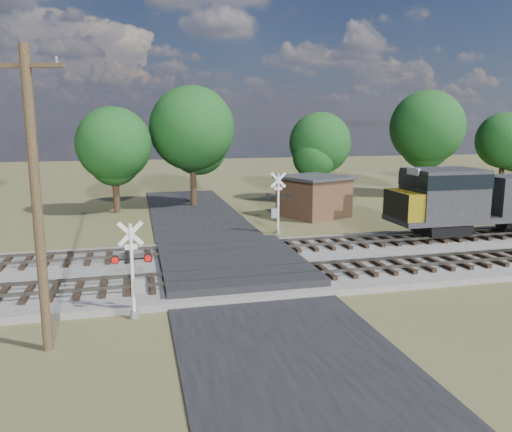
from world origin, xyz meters
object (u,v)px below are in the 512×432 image
object	(u,v)px
utility_pole	(36,196)
equipment_shed	(314,196)
crossing_signal_near	(135,278)
crossing_signal_far	(277,208)

from	to	relation	value
utility_pole	equipment_shed	bearing A→B (deg)	69.38
crossing_signal_near	crossing_signal_far	xyz separation A→B (m)	(9.19, 12.88, 0.15)
crossing_signal_near	equipment_shed	size ratio (longest dim) A/B	0.61
crossing_signal_near	utility_pole	bearing A→B (deg)	-144.17
crossing_signal_near	utility_pole	xyz separation A→B (m)	(-2.80, -2.05, 3.49)
crossing_signal_near	equipment_shed	bearing A→B (deg)	52.55
equipment_shed	utility_pole	bearing A→B (deg)	-152.48
crossing_signal_far	equipment_shed	xyz separation A→B (m)	(4.55, 5.35, -0.08)
utility_pole	crossing_signal_near	bearing A→B (deg)	54.84
crossing_signal_near	utility_pole	size ratio (longest dim) A/B	0.39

